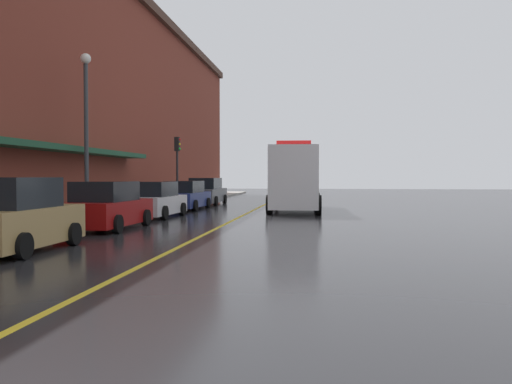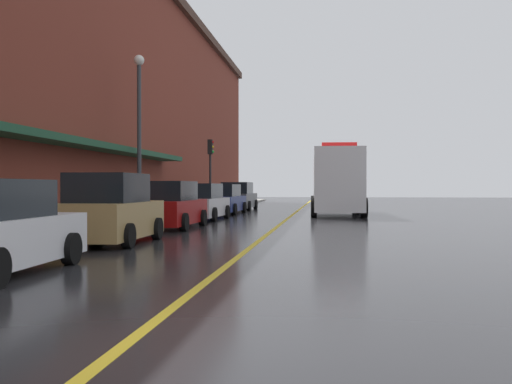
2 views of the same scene
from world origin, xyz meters
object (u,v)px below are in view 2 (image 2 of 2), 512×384
parked_car_2 (169,206)px  parked_car_3 (201,203)px  parking_meter_0 (45,206)px  parking_meter_1 (139,199)px  parked_car_4 (222,200)px  traffic_light_near (210,161)px  parked_car_5 (238,197)px  street_lamp_left (139,119)px  parked_car_1 (110,211)px  box_truck (336,182)px

parked_car_2 → parked_car_3: parked_car_2 is taller
parking_meter_0 → parking_meter_1: 7.81m
parked_car_4 → traffic_light_near: bearing=25.6°
parked_car_3 → parked_car_5: bearing=2.4°
parked_car_4 → traffic_light_near: 4.01m
parked_car_5 → parking_meter_0: parked_car_5 is taller
parking_meter_0 → parked_car_2: bearing=78.4°
parked_car_3 → street_lamp_left: size_ratio=0.66×
parked_car_2 → parked_car_3: 5.65m
parked_car_1 → parked_car_2: 5.98m
parking_meter_0 → box_truck: bearing=67.2°
traffic_light_near → parked_car_1: bearing=-86.3°
parked_car_2 → street_lamp_left: 4.92m
box_truck → parked_car_4: bearing=-93.6°
parked_car_3 → parking_meter_1: size_ratio=3.43×
street_lamp_left → box_truck: bearing=46.4°
parked_car_1 → parked_car_2: size_ratio=0.92×
parked_car_2 → parked_car_5: bearing=1.2°
parked_car_5 → parking_meter_1: (-1.34, -16.57, 0.21)m
parked_car_4 → parking_meter_1: size_ratio=3.56×
parking_meter_0 → parking_meter_1: same height
parked_car_1 → parked_car_5: parked_car_1 is taller
parked_car_1 → parked_car_5: (-0.06, 23.43, -0.03)m
parked_car_1 → street_lamp_left: (-2.00, 8.69, 3.51)m
parked_car_1 → parking_meter_0: size_ratio=3.22×
traffic_light_near → parked_car_4: bearing=-66.6°
parked_car_5 → box_truck: bearing=-132.0°
parked_car_1 → parking_meter_0: (-1.40, -0.95, 0.17)m
parked_car_4 → parking_meter_1: parked_car_4 is taller
parked_car_4 → box_truck: size_ratio=0.52×
parked_car_3 → parked_car_4: 6.03m
parked_car_5 → box_truck: 8.81m
parked_car_2 → street_lamp_left: size_ratio=0.67×
box_truck → street_lamp_left: bearing=-45.3°
parked_car_4 → parking_meter_0: bearing=178.0°
parked_car_5 → traffic_light_near: (-1.28, -2.81, 2.30)m
parked_car_5 → parking_meter_0: 24.42m
parked_car_5 → traffic_light_near: traffic_light_near is taller
parking_meter_0 → traffic_light_near: 21.67m
parked_car_5 → parking_meter_0: (-1.34, -24.38, 0.21)m
box_truck → parked_car_5: bearing=-134.8°
parked_car_2 → parked_car_5: 17.45m
parked_car_4 → parked_car_5: 5.77m
box_truck → street_lamp_left: 12.37m
parked_car_3 → parked_car_4: bearing=2.7°
parked_car_3 → street_lamp_left: bearing=147.7°
box_truck → parked_car_1: bearing=-21.6°
parked_car_2 → parking_meter_0: (-1.42, -6.93, 0.24)m
traffic_light_near → street_lamp_left: bearing=-93.2°
parked_car_5 → parking_meter_1: bearing=176.5°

